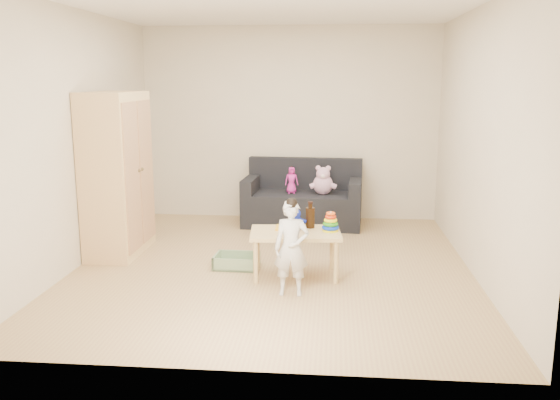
# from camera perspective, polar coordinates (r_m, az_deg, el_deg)

# --- Properties ---
(room) EXTENTS (4.50, 4.50, 4.50)m
(room) POSITION_cam_1_polar(r_m,az_deg,el_deg) (5.89, -0.71, 5.72)
(room) COLOR tan
(room) RESTS_ON ground
(wardrobe) EXTENTS (0.49, 0.98, 1.77)m
(wardrobe) POSITION_cam_1_polar(r_m,az_deg,el_deg) (6.69, -15.41, 2.43)
(wardrobe) COLOR #EAC680
(wardrobe) RESTS_ON ground
(sofa) EXTENTS (1.57, 0.86, 0.43)m
(sofa) POSITION_cam_1_polar(r_m,az_deg,el_deg) (7.83, 2.18, -0.85)
(sofa) COLOR black
(sofa) RESTS_ON ground
(play_table) EXTENTS (0.91, 0.62, 0.46)m
(play_table) POSITION_cam_1_polar(r_m,az_deg,el_deg) (5.80, 1.49, -5.21)
(play_table) COLOR #ECD681
(play_table) RESTS_ON ground
(storage_bin) EXTENTS (0.46, 0.35, 0.13)m
(storage_bin) POSITION_cam_1_polar(r_m,az_deg,el_deg) (6.13, -4.21, -5.87)
(storage_bin) COLOR gray
(storage_bin) RESTS_ON ground
(toddler) EXTENTS (0.31, 0.21, 0.84)m
(toddler) POSITION_cam_1_polar(r_m,az_deg,el_deg) (5.26, 1.11, -4.77)
(toddler) COLOR silver
(toddler) RESTS_ON ground
(pink_bear) EXTENTS (0.32, 0.29, 0.32)m
(pink_bear) POSITION_cam_1_polar(r_m,az_deg,el_deg) (7.68, 4.16, 1.73)
(pink_bear) COLOR #D9A0C3
(pink_bear) RESTS_ON sofa
(doll) EXTENTS (0.19, 0.14, 0.34)m
(doll) POSITION_cam_1_polar(r_m,az_deg,el_deg) (7.72, 1.12, 1.89)
(doll) COLOR #DF29A6
(doll) RESTS_ON sofa
(ring_stacker) EXTENTS (0.17, 0.17, 0.19)m
(ring_stacker) POSITION_cam_1_polar(r_m,az_deg,el_deg) (5.74, 4.88, -2.27)
(ring_stacker) COLOR #FFF70D
(ring_stacker) RESTS_ON play_table
(brown_bottle) EXTENTS (0.09, 0.09, 0.26)m
(brown_bottle) POSITION_cam_1_polar(r_m,az_deg,el_deg) (5.85, 2.93, -1.61)
(brown_bottle) COLOR black
(brown_bottle) RESTS_ON play_table
(blue_plush) EXTENTS (0.17, 0.14, 0.21)m
(blue_plush) POSITION_cam_1_polar(r_m,az_deg,el_deg) (5.82, 1.53, -1.77)
(blue_plush) COLOR #1628C6
(blue_plush) RESTS_ON play_table
(wooden_figure) EXTENTS (0.05, 0.05, 0.11)m
(wooden_figure) POSITION_cam_1_polar(r_m,az_deg,el_deg) (5.67, 0.94, -2.61)
(wooden_figure) COLOR brown
(wooden_figure) RESTS_ON play_table
(yellow_book) EXTENTS (0.22, 0.22, 0.02)m
(yellow_book) POSITION_cam_1_polar(r_m,az_deg,el_deg) (5.84, 0.65, -2.68)
(yellow_book) COLOR yellow
(yellow_book) RESTS_ON play_table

